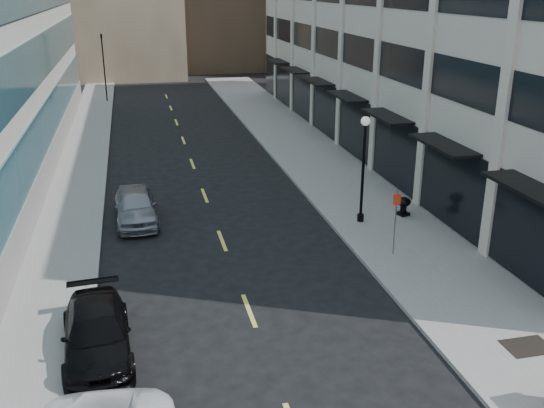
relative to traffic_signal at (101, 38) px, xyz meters
name	(u,v)px	position (x,y,z in m)	size (l,w,h in m)	color
sidewalk_right	(343,184)	(13.00, -28.00, -5.64)	(5.00, 80.00, 0.15)	gray
sidewalk_left	(73,204)	(-1.00, -28.00, -5.64)	(3.00, 80.00, 0.15)	gray
building_right	(453,5)	(22.44, -21.01, 3.28)	(15.30, 46.50, 18.25)	#B8AB9B
grate_far	(528,346)	(13.10, -44.20, -5.56)	(1.40, 1.00, 0.01)	black
road_centerline	(213,216)	(5.50, -31.00, -5.71)	(0.15, 68.20, 0.01)	#D8CC4C
traffic_signal	(101,38)	(0.00, 0.00, 0.00)	(0.66, 0.66, 6.98)	black
car_black_pickup	(97,333)	(0.70, -41.47, -5.03)	(1.93, 4.75, 1.38)	black
car_silver_sedan	(136,206)	(2.02, -30.97, -4.94)	(1.84, 4.56, 1.55)	gray
lamppost	(364,160)	(11.90, -33.54, -2.68)	(0.41, 0.41, 4.91)	black
sign_post	(396,214)	(11.90, -37.16, -3.86)	(0.32, 0.07, 2.69)	slate
urn_planter	(404,204)	(14.10, -33.28, -5.04)	(0.63, 0.63, 0.88)	black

